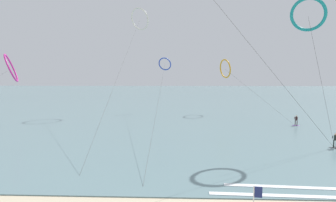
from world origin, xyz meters
TOP-DOWN VIEW (x-y plane):
  - sea_water at (0.00, 105.71)m, footprint 400.00×200.00m
  - surfer_charcoal at (19.19, 19.69)m, footprint 1.40×0.69m
  - surfer_violet at (20.65, 34.24)m, footprint 1.40×0.67m
  - kite_cobalt at (-2.03, 53.20)m, footprint 3.33×47.46m
  - kite_ivory at (-7.55, 51.44)m, footprint 5.16×44.32m
  - kite_teal at (16.02, 20.83)m, footprint 5.33×3.68m
  - kite_amber at (11.46, 50.63)m, footprint 10.43×18.54m
  - kite_magenta at (-29.41, 38.05)m, footprint 4.82×33.82m
  - beach_flag at (5.41, 1.68)m, footprint 0.47×0.09m
  - wave_crest_near at (10.24, 6.14)m, footprint 13.54×1.09m
  - wave_crest_mid at (9.85, 7.75)m, footprint 10.19×1.14m

SIDE VIEW (x-z plane):
  - sea_water at x=0.00m, z-range 0.00..0.08m
  - wave_crest_near at x=10.24m, z-range 0.00..0.12m
  - wave_crest_mid at x=9.85m, z-range 0.00..0.12m
  - surfer_charcoal at x=19.19m, z-range -0.03..1.67m
  - surfer_violet at x=20.65m, z-range -0.03..1.67m
  - beach_flag at x=5.41m, z-range 0.43..3.01m
  - kite_magenta at x=-29.41m, z-range 3.52..15.82m
  - kite_amber at x=11.46m, z-range 3.83..15.77m
  - kite_cobalt at x=-2.03m, z-range 4.67..17.19m
  - kite_teal at x=16.02m, z-range 6.70..23.89m
  - kite_ivory at x=-7.55m, z-range 9.19..32.44m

